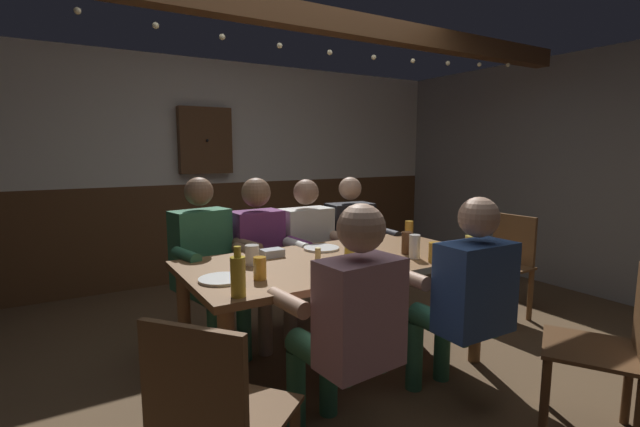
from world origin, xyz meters
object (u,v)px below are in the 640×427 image
(person_1, at_px, (261,251))
(plate_1, at_px, (222,279))
(person_2, at_px, (311,248))
(bottle_0, at_px, (350,243))
(chair_empty_near_left, at_px, (215,423))
(pint_glass_0, at_px, (369,252))
(person_4, at_px, (349,317))
(wall_dart_cabinet, at_px, (205,141))
(person_5, at_px, (465,291))
(bottle_1, at_px, (238,276))
(dining_table, at_px, (336,273))
(pint_glass_7, at_px, (471,244))
(pint_glass_1, at_px, (407,243))
(condiment_caddy, at_px, (272,253))
(person_0, at_px, (207,259))
(plate_0, at_px, (321,248))
(pint_glass_3, at_px, (415,246))
(pint_glass_4, at_px, (435,253))
(pint_glass_5, at_px, (260,268))
(pint_glass_6, at_px, (409,231))
(chair_empty_far_end, at_px, (611,348))
(person_3, at_px, (354,242))
(table_candle, at_px, (318,254))
(pint_glass_2, at_px, (252,255))
(chair_empty_near_right, at_px, (504,263))

(person_1, xyz_separation_m, plate_1, (-0.58, -0.81, 0.08))
(person_2, xyz_separation_m, bottle_0, (-0.18, -0.79, 0.20))
(chair_empty_near_left, xyz_separation_m, pint_glass_0, (1.18, 0.67, 0.35))
(person_4, distance_m, wall_dart_cabinet, 3.27)
(person_5, distance_m, bottle_1, 1.25)
(dining_table, bearing_deg, pint_glass_7, -22.60)
(chair_empty_near_left, bearing_deg, pint_glass_1, 76.37)
(person_2, height_order, condiment_caddy, person_2)
(person_0, distance_m, plate_0, 0.81)
(person_0, distance_m, condiment_caddy, 0.55)
(pint_glass_3, relative_size, pint_glass_7, 1.29)
(bottle_0, bearing_deg, pint_glass_4, -37.64)
(person_2, distance_m, person_4, 1.52)
(pint_glass_5, xyz_separation_m, pint_glass_6, (1.38, 0.37, 0.01))
(condiment_caddy, relative_size, pint_glass_0, 1.02)
(person_5, distance_m, condiment_caddy, 1.19)
(pint_glass_5, distance_m, pint_glass_7, 1.46)
(person_1, distance_m, wall_dart_cabinet, 1.94)
(chair_empty_far_end, bearing_deg, pint_glass_4, 79.18)
(person_5, height_order, pint_glass_7, person_5)
(person_0, xyz_separation_m, person_3, (1.27, 0.00, -0.02))
(dining_table, height_order, bottle_1, bottle_1)
(plate_1, height_order, pint_glass_5, pint_glass_5)
(person_3, height_order, pint_glass_5, person_3)
(table_candle, bearing_deg, person_0, 125.42)
(chair_empty_far_end, distance_m, pint_glass_7, 1.00)
(pint_glass_2, bearing_deg, dining_table, -13.47)
(person_4, relative_size, person_5, 1.01)
(condiment_caddy, distance_m, bottle_1, 0.79)
(person_4, xyz_separation_m, pint_glass_0, (0.48, 0.49, 0.16))
(chair_empty_far_end, distance_m, pint_glass_0, 1.32)
(chair_empty_near_right, distance_m, pint_glass_1, 1.37)
(person_2, bearing_deg, pint_glass_6, 135.29)
(person_5, bearing_deg, bottle_0, 120.55)
(person_5, bearing_deg, person_0, 126.83)
(condiment_caddy, relative_size, plate_0, 0.57)
(person_2, bearing_deg, pint_glass_4, 100.24)
(plate_1, bearing_deg, person_4, -55.72)
(pint_glass_1, xyz_separation_m, pint_glass_3, (-0.04, -0.11, 0.00))
(pint_glass_2, bearing_deg, bottle_0, -21.39)
(person_3, bearing_deg, pint_glass_7, 105.73)
(person_2, bearing_deg, chair_empty_near_right, 156.12)
(table_candle, height_order, plate_0, table_candle)
(person_0, xyz_separation_m, pint_glass_2, (0.11, -0.57, 0.13))
(bottle_1, relative_size, pint_glass_4, 1.94)
(pint_glass_1, height_order, pint_glass_6, pint_glass_6)
(pint_glass_0, xyz_separation_m, pint_glass_3, (0.32, -0.05, 0.01))
(person_0, bearing_deg, pint_glass_2, 89.20)
(table_candle, xyz_separation_m, plate_0, (0.18, 0.26, -0.03))
(pint_glass_2, bearing_deg, chair_empty_far_end, -47.58)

